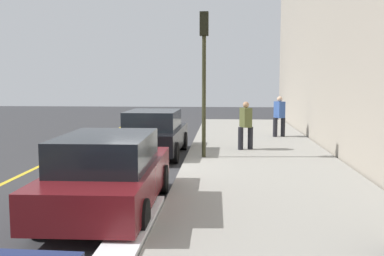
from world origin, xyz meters
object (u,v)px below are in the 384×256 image
Objects in this scene: parked_car_maroon at (109,173)px; parked_car_black at (154,133)px; traffic_light_pole at (204,60)px; pedestrian_blue_coat at (279,115)px; pedestrian_olive_coat at (246,124)px.

parked_car_maroon and parked_car_black have the same top height.
parked_car_maroon is 1.05× the size of traffic_light_pole.
pedestrian_olive_coat is (-3.53, 1.56, -0.02)m from pedestrian_blue_coat.
traffic_light_pole is at bearing -119.15° from parked_car_black.
parked_car_maroon is at bearing 156.87° from pedestrian_blue_coat.
parked_car_maroon is 6.09m from traffic_light_pole.
parked_car_black is 2.60× the size of pedestrian_olive_coat.
pedestrian_olive_coat is (6.97, -2.93, 0.26)m from parked_car_maroon.
traffic_light_pole is at bearing -16.29° from parked_car_maroon.
pedestrian_blue_coat reaches higher than parked_car_maroon.
pedestrian_blue_coat reaches higher than parked_car_black.
parked_car_black is at bearing 132.17° from pedestrian_blue_coat.
traffic_light_pole is at bearing 139.39° from pedestrian_olive_coat.
traffic_light_pole is (5.40, -1.58, 2.34)m from parked_car_maroon.
pedestrian_blue_coat is 0.38× the size of traffic_light_pole.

